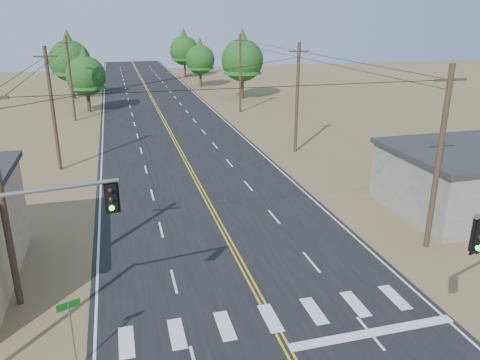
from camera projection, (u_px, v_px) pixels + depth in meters
name	position (u px, v px, depth m)	size (l,w,h in m)	color
road	(189.00, 166.00, 39.96)	(15.00, 200.00, 0.02)	black
utility_pole_left_near	(1.00, 197.00, 19.30)	(1.80, 0.30, 10.00)	#4C3826
utility_pole_left_mid	(53.00, 109.00, 37.52)	(1.80, 0.30, 10.00)	#4C3826
utility_pole_left_far	(70.00, 78.00, 55.73)	(1.80, 0.30, 10.00)	#4C3826
utility_pole_right_near	(439.00, 159.00, 24.44)	(1.80, 0.30, 10.00)	#4C3826
utility_pole_right_mid	(297.00, 98.00, 42.65)	(1.80, 0.30, 10.00)	#4C3826
utility_pole_right_far	(240.00, 73.00, 60.87)	(1.80, 0.30, 10.00)	#4C3826
signal_mast_left	(10.00, 253.00, 15.70)	(5.39, 1.03, 6.92)	gray
street_sign	(71.00, 324.00, 16.55)	(0.79, 0.33, 2.80)	gray
tree_left_near	(85.00, 72.00, 61.01)	(5.13, 5.13, 8.55)	#3F2D1E
tree_left_mid	(69.00, 57.00, 70.72)	(6.18, 6.18, 10.30)	#3F2D1E
tree_left_far	(73.00, 62.00, 87.22)	(3.90, 3.90, 6.50)	#3F2D1E
tree_right_near	(242.00, 56.00, 70.47)	(6.31, 6.31, 10.52)	#3F2D1E
tree_right_mid	(200.00, 57.00, 83.03)	(5.18, 5.18, 8.63)	#3F2D1E
tree_right_far	(184.00, 48.00, 95.29)	(5.89, 5.89, 9.81)	#3F2D1E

